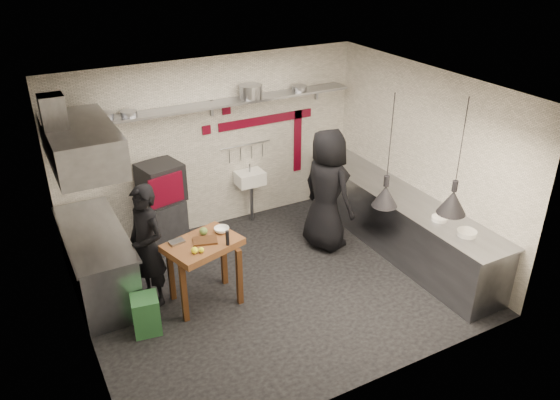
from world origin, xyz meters
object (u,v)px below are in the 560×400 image
green_bin (146,314)px  prep_table (205,272)px  combi_oven (161,182)px  chef_left (147,246)px  chef_right (327,190)px  oven_stand (163,224)px

green_bin → prep_table: 0.93m
combi_oven → prep_table: combi_oven is taller
chef_left → chef_right: bearing=71.3°
combi_oven → green_bin: bearing=-127.4°
combi_oven → chef_right: (2.20, -1.19, -0.13)m
chef_right → oven_stand: bearing=51.1°
oven_stand → combi_oven: 0.69m
oven_stand → green_bin: bearing=-126.8°
oven_stand → prep_table: bearing=-100.7°
chef_left → chef_right: 2.82m
green_bin → chef_left: bearing=67.0°
oven_stand → chef_right: size_ratio=0.42×
green_bin → chef_left: chef_left is taller
oven_stand → chef_left: (-0.57, -1.26, 0.45)m
oven_stand → combi_oven: (0.05, 0.05, 0.69)m
chef_left → chef_right: chef_right is taller
green_bin → chef_left: 0.87m
chef_right → combi_oven: bearing=49.6°
prep_table → chef_right: size_ratio=0.48×
combi_oven → prep_table: bearing=-102.4°
oven_stand → chef_right: chef_right is taller
green_bin → chef_right: chef_right is taller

